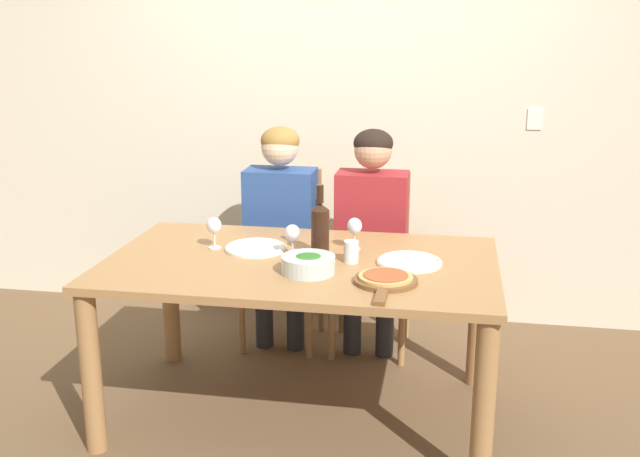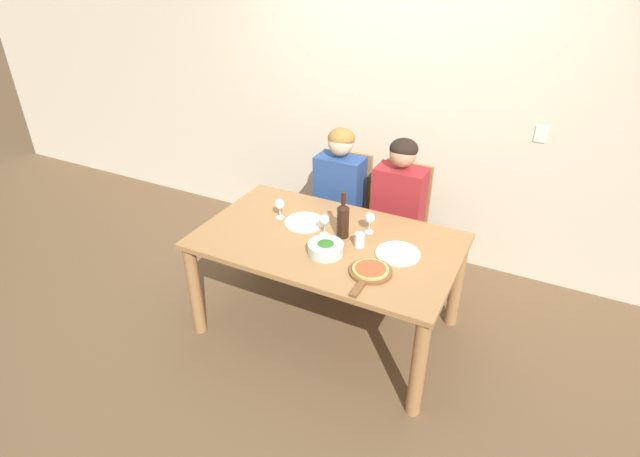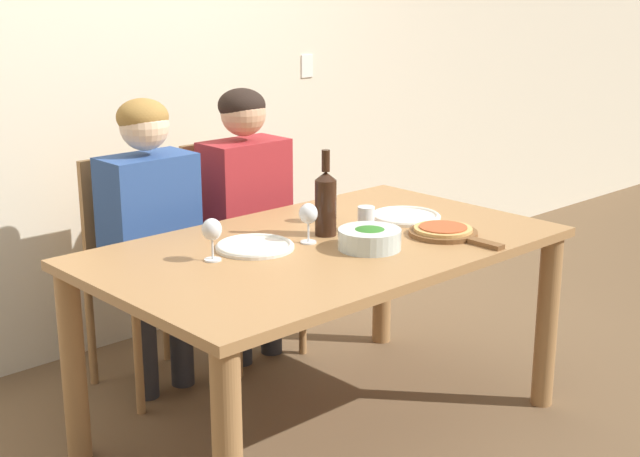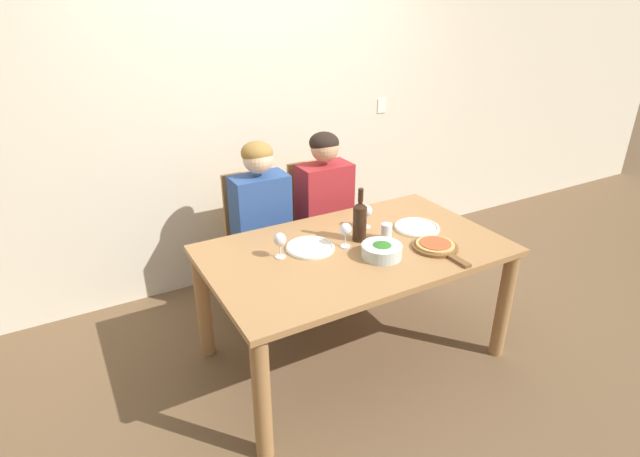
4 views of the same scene
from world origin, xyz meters
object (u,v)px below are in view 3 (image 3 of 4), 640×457
object	(u,v)px
water_tumbler	(366,219)
chair_right	(233,242)
wine_bottle	(326,202)
pizza_on_board	(445,232)
person_man	(248,199)
dinner_plate_left	(255,246)
wine_glass_right	(328,196)
wine_glass_centre	(308,216)
broccoli_bowl	(370,239)
person_woman	(151,218)
dinner_plate_right	(406,216)
chair_left	(139,264)
wine_glass_left	(212,231)

from	to	relation	value
water_tumbler	chair_right	bearing A→B (deg)	89.47
wine_bottle	pizza_on_board	size ratio (longest dim) A/B	0.82
wine_bottle	pizza_on_board	distance (m)	0.47
person_man	pizza_on_board	xyz separation A→B (m)	(0.17, -1.00, 0.02)
person_man	dinner_plate_left	world-z (taller)	person_man
wine_glass_right	wine_glass_centre	bearing A→B (deg)	-147.27
person_man	broccoli_bowl	distance (m)	0.94
person_woman	dinner_plate_right	xyz separation A→B (m)	(0.75, -0.72, 0.02)
chair_left	water_tumbler	xyz separation A→B (m)	(0.49, -0.86, 0.28)
dinner_plate_left	dinner_plate_right	world-z (taller)	same
broccoli_bowl	dinner_plate_right	bearing A→B (deg)	25.32
person_woman	water_tumbler	size ratio (longest dim) A/B	12.77
chair_left	chair_right	bearing A→B (deg)	0.00
person_man	dinner_plate_right	world-z (taller)	person_man
person_woman	chair_right	bearing A→B (deg)	12.89
wine_glass_right	wine_glass_centre	xyz separation A→B (m)	(-0.26, -0.17, 0.00)
person_man	wine_glass_centre	distance (m)	0.78
chair_left	water_tumbler	distance (m)	1.03
chair_left	person_man	size ratio (longest dim) A/B	0.79
wine_glass_centre	wine_bottle	bearing A→B (deg)	16.24
wine_glass_left	water_tumbler	bearing A→B (deg)	-8.54
wine_bottle	wine_glass_centre	bearing A→B (deg)	-163.76
pizza_on_board	wine_glass_centre	size ratio (longest dim) A/B	2.67
wine_glass_right	wine_glass_centre	size ratio (longest dim) A/B	1.00
dinner_plate_left	wine_glass_centre	xyz separation A→B (m)	(0.19, -0.08, 0.10)
pizza_on_board	water_tumbler	bearing A→B (deg)	124.92
chair_left	water_tumbler	world-z (taller)	chair_left
dinner_plate_right	water_tumbler	world-z (taller)	water_tumbler
person_man	pizza_on_board	world-z (taller)	person_man
pizza_on_board	wine_glass_centre	xyz separation A→B (m)	(-0.45, 0.28, 0.09)
chair_right	dinner_plate_left	xyz separation A→B (m)	(-0.47, -0.75, 0.24)
chair_left	wine_glass_centre	distance (m)	0.92
wine_glass_left	person_man	bearing A→B (deg)	44.19
person_man	wine_bottle	world-z (taller)	person_man
wine_bottle	wine_glass_right	distance (m)	0.19
person_man	dinner_plate_left	distance (m)	0.79
chair_right	person_man	world-z (taller)	person_man
broccoli_bowl	water_tumbler	distance (m)	0.24
person_man	wine_glass_right	bearing A→B (deg)	-92.11
chair_right	person_man	xyz separation A→B (m)	(0.00, -0.12, 0.23)
wine_bottle	pizza_on_board	bearing A→B (deg)	-44.31
broccoli_bowl	dinner_plate_left	xyz separation A→B (m)	(-0.30, 0.28, -0.03)
chair_left	person_woman	bearing A→B (deg)	-90.00
chair_left	wine_glass_right	bearing A→B (deg)	-53.96
broccoli_bowl	dinner_plate_right	distance (m)	0.46
wine_glass_left	wine_glass_right	distance (m)	0.65
chair_right	wine_bottle	size ratio (longest dim) A/B	2.99
wine_bottle	dinner_plate_left	size ratio (longest dim) A/B	1.15
wine_bottle	wine_glass_left	distance (m)	0.51
wine_glass_right	person_man	bearing A→B (deg)	87.89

